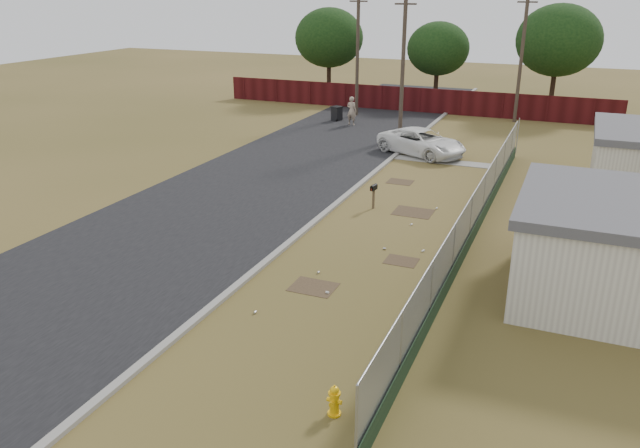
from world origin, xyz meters
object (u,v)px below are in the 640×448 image
at_px(pickup_truck, 422,142).
at_px(pedestrian, 352,111).
at_px(trash_bin, 337,113).
at_px(mailbox, 374,190).
at_px(fire_hydrant, 334,401).

distance_m(pickup_truck, pedestrian, 8.79).
relative_size(pedestrian, trash_bin, 1.94).
xyz_separation_m(mailbox, pickup_truck, (-0.36, 9.72, -0.12)).
height_order(fire_hydrant, pedestrian, pedestrian).
bearing_deg(pickup_truck, fire_hydrant, -145.56).
bearing_deg(pickup_truck, trash_bin, 72.95).
xyz_separation_m(fire_hydrant, pickup_truck, (-3.85, 23.10, 0.36)).
bearing_deg(mailbox, pickup_truck, 92.11).
bearing_deg(pedestrian, pickup_truck, 143.85).
distance_m(fire_hydrant, mailbox, 13.83).
bearing_deg(pedestrian, fire_hydrant, 116.67).
relative_size(fire_hydrant, mailbox, 0.72).
bearing_deg(pickup_truck, pedestrian, 71.49).
xyz_separation_m(mailbox, trash_bin, (-8.21, 16.80, -0.32)).
relative_size(fire_hydrant, trash_bin, 0.76).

